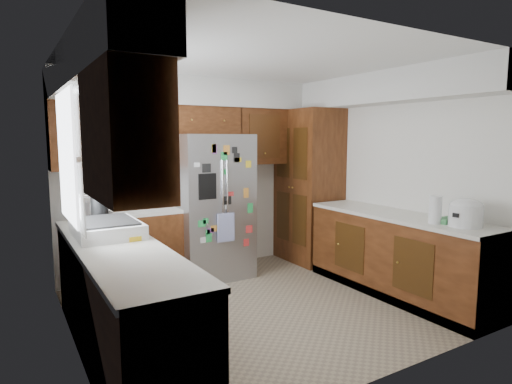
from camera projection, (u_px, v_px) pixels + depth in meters
floor at (261, 307)px, 4.48m from camera, size 3.60×3.60×0.00m
room_shell at (235, 132)px, 4.51m from camera, size 3.64×3.24×2.52m
left_counter_run at (128, 290)px, 3.75m from camera, size 1.36×3.20×0.92m
right_counter_run at (397, 258)px, 4.78m from camera, size 0.63×2.25×0.92m
pantry at (309, 186)px, 6.09m from camera, size 0.60×0.90×2.15m
fridge at (211, 206)px, 5.39m from camera, size 0.90×0.79×1.80m
bridge_cabinet at (203, 121)px, 5.45m from camera, size 0.96×0.34×0.35m
fridge_top_items at (204, 97)px, 5.41m from camera, size 0.74×0.34×0.28m
sink_assembly at (107, 228)px, 3.67m from camera, size 0.52×0.70×0.37m
left_counter_clutter at (94, 208)px, 4.33m from camera, size 0.41×0.78×0.38m
rice_cooker at (466, 212)px, 4.04m from camera, size 0.32×0.31×0.27m
paper_towel at (435, 210)px, 4.18m from camera, size 0.12×0.12×0.27m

